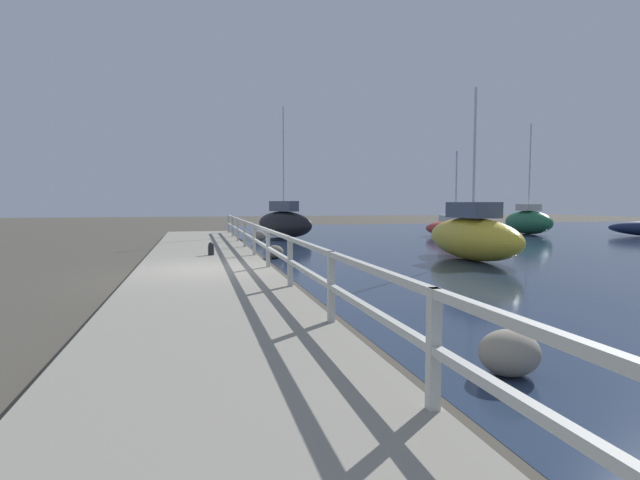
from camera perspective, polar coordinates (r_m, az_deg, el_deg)
The scene contains 11 objects.
ground_plane at distance 13.62m, azimuth -13.02°, elevation -4.22°, with size 120.00×120.00×0.00m, color #4C473D.
dock_walkway at distance 13.61m, azimuth -13.02°, elevation -3.73°, with size 3.58×36.00×0.24m.
railing at distance 13.65m, azimuth -5.97°, elevation -0.10°, with size 0.10×32.50×1.04m.
boulder_mid_strip at distance 6.26m, azimuth 20.82°, elevation -11.96°, with size 0.71×0.64×0.53m.
boulder_far_strip at distance 25.87m, azimuth -7.01°, elevation 0.48°, with size 0.76×0.68×0.57m.
boulder_water_edge at distance 17.91m, azimuth -5.20°, elevation -1.35°, with size 0.63×0.57×0.47m.
mooring_bollard at distance 17.07m, azimuth -12.35°, elevation -0.98°, with size 0.20×0.20×0.43m.
sailboat_red at distance 28.70m, azimuth 15.20°, elevation 1.23°, with size 2.11×5.59×4.81m.
sailboat_black at distance 28.51m, azimuth -4.16°, elevation 2.04°, with size 2.94×5.21×7.37m.
sailboat_yellow at distance 18.07m, azimuth 17.04°, elevation 0.43°, with size 1.64×5.28×5.89m.
sailboat_green at distance 34.26m, azimuth 22.69°, elevation 1.99°, with size 1.54×4.26×6.92m.
Camera 1 is at (-0.24, -13.48, 1.99)m, focal length 28.00 mm.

